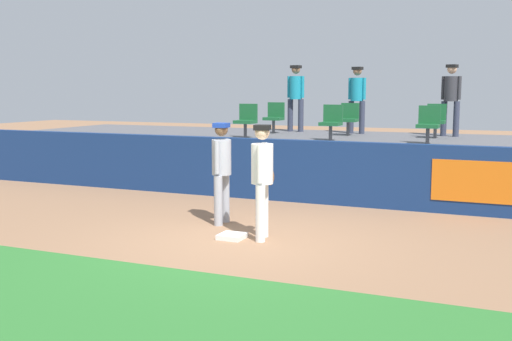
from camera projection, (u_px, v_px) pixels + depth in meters
name	position (u px, v px, depth m)	size (l,w,h in m)	color
ground_plane	(235.00, 241.00, 9.78)	(60.00, 60.00, 0.00)	#936B4C
grass_foreground_strip	(121.00, 302.00, 6.97)	(18.00, 2.80, 0.01)	#2D722D
first_base	(232.00, 236.00, 9.95)	(0.40, 0.40, 0.08)	white
player_fielder_home	(263.00, 174.00, 9.80)	(0.43, 0.60, 1.86)	white
player_runner_visitor	(222.00, 166.00, 10.94)	(0.37, 0.51, 1.82)	#9EA3AD
field_wall	(309.00, 172.00, 13.06)	(18.00, 0.26, 1.34)	navy
bleacher_platform	(340.00, 161.00, 15.42)	(18.00, 4.80, 1.22)	#59595E
seat_back_left	(275.00, 116.00, 16.69)	(0.48, 0.44, 0.84)	#4C4C51
seat_front_right	(429.00, 123.00, 13.36)	(0.47, 0.44, 0.84)	#4C4C51
seat_back_right	(436.00, 119.00, 15.03)	(0.46, 0.44, 0.84)	#4C4C51
seat_front_left	(246.00, 119.00, 15.06)	(0.47, 0.44, 0.84)	#4C4C51
seat_back_center	(349.00, 117.00, 15.88)	(0.47, 0.44, 0.84)	#4C4C51
seat_front_center	(332.00, 121.00, 14.22)	(0.46, 0.44, 0.84)	#4C4C51
spectator_hooded	(357.00, 95.00, 16.46)	(0.50, 0.39, 1.79)	#33384C
spectator_capped	(296.00, 93.00, 17.26)	(0.52, 0.40, 1.86)	#33384C
spectator_casual	(451.00, 95.00, 15.49)	(0.50, 0.42, 1.82)	#33384C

